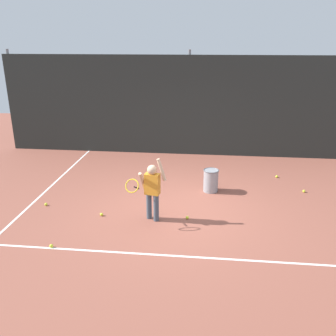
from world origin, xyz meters
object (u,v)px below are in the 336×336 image
object	(u,v)px
tennis_player	(151,188)
tennis_ball_4	(101,214)
tennis_ball_5	(304,191)
tennis_ball_1	(51,246)
ball_hopper	(211,180)
tennis_ball_0	(277,176)
tennis_ball_3	(46,204)
tennis_ball_6	(187,218)

from	to	relation	value
tennis_player	tennis_ball_4	bearing A→B (deg)	-170.92
tennis_ball_5	tennis_ball_1	bearing A→B (deg)	-149.22
ball_hopper	tennis_ball_0	bearing A→B (deg)	31.99
tennis_ball_0	tennis_ball_3	size ratio (longest dim) A/B	1.00
tennis_ball_0	tennis_ball_4	distance (m)	4.94
tennis_player	tennis_ball_3	xyz separation A→B (m)	(-2.50, 0.40, -0.69)
tennis_ball_4	tennis_ball_6	bearing A→B (deg)	1.84
tennis_player	ball_hopper	xyz separation A→B (m)	(1.22, 1.64, -0.44)
tennis_ball_3	tennis_ball_4	bearing A→B (deg)	-14.10
tennis_ball_0	tennis_ball_1	xyz separation A→B (m)	(-4.68, -4.04, 0.00)
ball_hopper	tennis_ball_0	world-z (taller)	ball_hopper
tennis_ball_1	tennis_ball_3	distance (m)	1.87
tennis_player	tennis_ball_0	bearing A→B (deg)	53.99
tennis_player	tennis_ball_0	xyz separation A→B (m)	(3.02, 2.77, -0.69)
tennis_ball_1	tennis_ball_5	bearing A→B (deg)	30.78
tennis_ball_5	tennis_ball_6	world-z (taller)	same
tennis_player	ball_hopper	distance (m)	2.09
tennis_player	tennis_ball_5	xyz separation A→B (m)	(3.52, 1.81, -0.69)
tennis_ball_5	tennis_ball_6	size ratio (longest dim) A/B	1.00
tennis_ball_1	tennis_ball_6	distance (m)	2.76
ball_hopper	tennis_ball_5	size ratio (longest dim) A/B	8.52
tennis_ball_4	tennis_ball_6	world-z (taller)	same
tennis_ball_1	ball_hopper	bearing A→B (deg)	45.37
tennis_ball_0	tennis_ball_4	size ratio (longest dim) A/B	1.00
ball_hopper	tennis_ball_4	xyz separation A→B (m)	(-2.32, -1.60, -0.26)
tennis_ball_0	tennis_ball_4	bearing A→B (deg)	-146.54
ball_hopper	tennis_ball_4	bearing A→B (deg)	-145.43
tennis_ball_0	tennis_ball_5	bearing A→B (deg)	-62.65
tennis_ball_3	tennis_ball_1	bearing A→B (deg)	-63.19
tennis_ball_4	tennis_player	bearing A→B (deg)	-2.39
tennis_ball_1	tennis_ball_4	world-z (taller)	same
tennis_player	tennis_ball_5	world-z (taller)	tennis_player
ball_hopper	tennis_ball_1	bearing A→B (deg)	-134.63
tennis_ball_1	tennis_ball_4	bearing A→B (deg)	67.09
tennis_ball_4	tennis_ball_5	xyz separation A→B (m)	(4.62, 1.77, 0.00)
tennis_ball_3	tennis_ball_5	distance (m)	6.18
tennis_ball_1	tennis_ball_4	xyz separation A→B (m)	(0.56, 1.31, 0.00)
tennis_ball_0	tennis_ball_3	bearing A→B (deg)	-156.73
tennis_player	tennis_ball_3	size ratio (longest dim) A/B	20.46
ball_hopper	tennis_ball_1	size ratio (longest dim) A/B	8.52
tennis_player	tennis_ball_6	distance (m)	1.02
tennis_ball_4	tennis_ball_5	world-z (taller)	same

